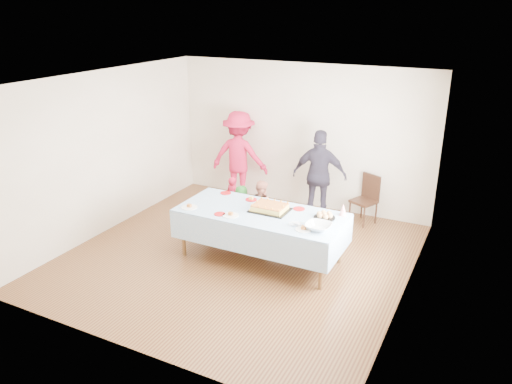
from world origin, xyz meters
TOP-DOWN VIEW (x-y plane):
  - ground at (0.00, 0.00)m, footprint 5.00×5.00m
  - room_walls at (0.05, 0.00)m, footprint 5.04×5.04m
  - party_table at (0.34, 0.09)m, footprint 2.50×1.10m
  - birthday_cake at (0.44, 0.20)m, footprint 0.56×0.43m
  - rolls_tray at (1.26, 0.30)m, footprint 0.31×0.31m
  - punch_bowl at (1.32, -0.11)m, footprint 0.36×0.36m
  - party_hat at (1.47, 0.51)m, footprint 0.11×0.11m
  - fork_pile at (1.01, -0.12)m, footprint 0.24×0.18m
  - plate_red_far_a at (-0.51, 0.53)m, footprint 0.18×0.18m
  - plate_red_far_b at (-0.01, 0.46)m, footprint 0.19×0.19m
  - plate_red_far_c at (0.31, 0.45)m, footprint 0.18×0.18m
  - plate_red_far_d at (0.81, 0.45)m, footprint 0.18×0.18m
  - plate_red_near at (-0.16, -0.26)m, footprint 0.17×0.17m
  - plate_white_left at (-0.70, -0.25)m, footprint 0.25×0.25m
  - plate_white_mid at (0.01, -0.23)m, footprint 0.24×0.24m
  - plate_white_right at (1.14, -0.21)m, footprint 0.22×0.22m
  - dining_chair at (1.40, 2.19)m, footprint 0.50×0.50m
  - toddler_left at (-0.80, 1.27)m, footprint 0.33×0.27m
  - toddler_mid at (-0.43, 0.90)m, footprint 0.42×0.30m
  - toddler_right at (-0.06, 0.91)m, footprint 0.54×0.46m
  - adult_left at (-1.17, 2.20)m, footprint 1.21×0.79m
  - adult_right at (0.58, 1.96)m, footprint 1.02×0.55m

SIDE VIEW (x-z plane):
  - ground at x=0.00m, z-range 0.00..0.00m
  - toddler_left at x=-0.80m, z-range 0.00..0.79m
  - toddler_mid at x=-0.43m, z-range 0.00..0.80m
  - toddler_right at x=-0.06m, z-range 0.00..0.95m
  - dining_chair at x=1.40m, z-range 0.05..0.93m
  - party_table at x=0.34m, z-range 0.33..1.11m
  - plate_red_far_a at x=-0.51m, z-range 0.78..0.79m
  - plate_red_far_b at x=-0.01m, z-range 0.78..0.79m
  - plate_red_far_c at x=0.31m, z-range 0.78..0.79m
  - plate_red_far_d at x=0.81m, z-range 0.78..0.79m
  - plate_red_near at x=-0.16m, z-range 0.78..0.79m
  - plate_white_left at x=-0.70m, z-range 0.78..0.79m
  - plate_white_mid at x=0.01m, z-range 0.78..0.79m
  - plate_white_right at x=1.14m, z-range 0.78..0.79m
  - fork_pile at x=1.01m, z-range 0.78..0.85m
  - rolls_tray at x=1.26m, z-range 0.77..0.87m
  - adult_right at x=0.58m, z-range 0.00..1.65m
  - punch_bowl at x=1.32m, z-range 0.78..0.87m
  - birthday_cake at x=0.44m, z-range 0.78..0.88m
  - party_hat at x=1.47m, z-range 0.78..0.96m
  - adult_left at x=-1.17m, z-range 0.00..1.77m
  - room_walls at x=0.05m, z-range 0.41..3.13m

